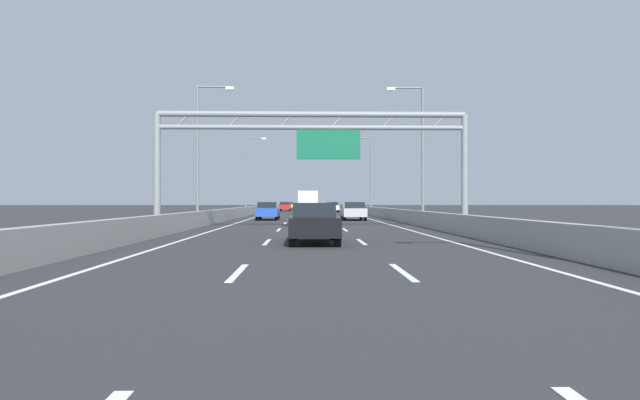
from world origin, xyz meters
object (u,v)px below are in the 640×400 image
streetlamp_left_far (248,170)px  orange_car (307,205)px  sign_gantry (314,139)px  streetlamp_left_mid (201,145)px  yellow_car (289,205)px  blue_car (268,211)px  red_car (285,206)px  streetlamp_right_far (369,170)px  silver_car (353,211)px  streetlamp_right_mid (419,145)px  white_car (332,207)px  box_truck (308,201)px  black_car (314,222)px

streetlamp_left_far → orange_car: streetlamp_left_far is taller
sign_gantry → streetlamp_left_mid: 11.22m
sign_gantry → yellow_car: sign_gantry is taller
blue_car → red_car: 43.10m
streetlamp_left_mid → streetlamp_right_far: (14.93, 30.08, 0.00)m
streetlamp_right_far → silver_car: size_ratio=2.09×
orange_car → streetlamp_left_far: bearing=-100.0°
streetlamp_right_mid → blue_car: 14.57m
white_car → box_truck: (-3.54, -6.21, 0.86)m
streetlamp_left_far → streetlamp_right_far: bearing=0.0°
orange_car → streetlamp_left_mid: bearing=-95.8°
blue_car → yellow_car: blue_car is taller
sign_gantry → streetlamp_right_mid: 11.07m
silver_car → sign_gantry: bearing=-102.3°
box_truck → silver_car: bearing=-82.6°
blue_car → box_truck: size_ratio=0.55×
blue_car → silver_car: size_ratio=0.95×
silver_car → streetlamp_left_far: bearing=116.2°
streetlamp_right_far → orange_car: (-7.65, 41.42, -4.67)m
red_car → silver_car: (7.28, -43.88, 0.01)m
silver_car → yellow_car: silver_car is taller
streetlamp_left_far → streetlamp_right_far: size_ratio=1.00×
streetlamp_right_mid → yellow_car: bearing=98.7°
streetlamp_right_mid → red_car: bearing=102.2°
black_car → box_truck: box_truck is taller
streetlamp_left_far → orange_car: 42.32m
streetlamp_left_far → orange_car: size_ratio=2.08×
sign_gantry → streetlamp_left_mid: streetlamp_left_mid is taller
streetlamp_right_mid → silver_car: size_ratio=2.09×
streetlamp_left_mid → white_car: (10.92, 41.93, -4.65)m
red_car → black_car: size_ratio=1.01×
streetlamp_left_far → streetlamp_left_mid: bearing=-90.0°
streetlamp_left_far → box_truck: streetlamp_left_far is taller
streetlamp_right_mid → yellow_car: size_ratio=2.19×
streetlamp_right_far → black_car: (-7.48, -47.12, -4.62)m
yellow_car → black_car: 91.01m
streetlamp_right_mid → white_car: streetlamp_right_mid is taller
streetlamp_left_far → white_car: streetlamp_left_far is taller
red_car → box_truck: box_truck is taller
streetlamp_left_mid → box_truck: size_ratio=1.21×
black_car → white_car: (3.47, 58.97, -0.02)m
red_car → yellow_car: size_ratio=1.07×
streetlamp_left_far → yellow_car: (3.64, 43.81, -4.67)m
blue_car → black_car: size_ratio=0.94×
red_car → orange_car: size_ratio=1.02×
red_car → white_car: 11.96m
white_car → blue_car: bearing=-101.7°
box_truck → streetlamp_right_mid: bearing=-78.1°
silver_car → box_truck: box_truck is taller
streetlamp_right_mid → blue_car: (-10.96, 8.41, -4.64)m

